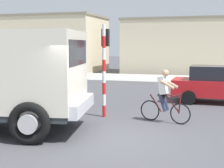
# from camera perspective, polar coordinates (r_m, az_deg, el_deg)

# --- Properties ---
(ground_plane) EXTENTS (120.00, 120.00, 0.00)m
(ground_plane) POSITION_cam_1_polar(r_m,az_deg,el_deg) (8.71, -0.72, -9.92)
(ground_plane) COLOR #4C4C51
(sidewalk_far) EXTENTS (80.00, 5.00, 0.16)m
(sidewalk_far) POSITION_cam_1_polar(r_m,az_deg,el_deg) (23.37, 10.23, 0.79)
(sidewalk_far) COLOR #ADADA8
(sidewalk_far) RESTS_ON ground
(cyclist) EXTENTS (1.68, 0.61, 1.72)m
(cyclist) POSITION_cam_1_polar(r_m,az_deg,el_deg) (10.72, 9.14, -2.08)
(cyclist) COLOR black
(cyclist) RESTS_ON ground
(traffic_light_pole) EXTENTS (0.24, 0.43, 3.20)m
(traffic_light_pole) POSITION_cam_1_polar(r_m,az_deg,el_deg) (11.37, -1.29, 4.61)
(traffic_light_pole) COLOR red
(traffic_light_pole) RESTS_ON ground
(car_red_near) EXTENTS (4.04, 1.96, 1.60)m
(car_red_near) POSITION_cam_1_polar(r_m,az_deg,el_deg) (14.88, 18.10, -0.02)
(car_red_near) COLOR red
(car_red_near) RESTS_ON ground
(building_corner_left) EXTENTS (9.25, 6.72, 5.21)m
(building_corner_left) POSITION_cam_1_polar(r_m,az_deg,el_deg) (32.37, -10.02, 6.95)
(building_corner_left) COLOR beige
(building_corner_left) RESTS_ON ground
(building_mid_block) EXTENTS (10.78, 5.20, 4.71)m
(building_mid_block) POSITION_cam_1_polar(r_m,az_deg,el_deg) (29.10, 12.83, 6.41)
(building_mid_block) COLOR beige
(building_mid_block) RESTS_ON ground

